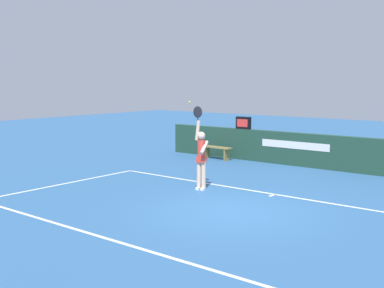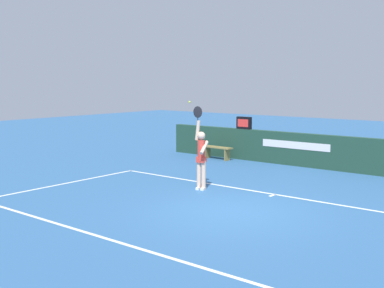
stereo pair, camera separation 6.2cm
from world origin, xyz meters
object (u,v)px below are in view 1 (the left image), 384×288
object	(u,v)px
tennis_player	(201,155)
courtside_bench_near	(217,150)
speed_display	(243,123)
tennis_ball	(190,102)

from	to	relation	value
tennis_player	courtside_bench_near	bearing A→B (deg)	121.10
speed_display	courtside_bench_near	bearing A→B (deg)	-141.92
tennis_player	courtside_bench_near	xyz separation A→B (m)	(-2.92, 4.83, -0.64)
tennis_player	tennis_ball	bearing A→B (deg)	-134.15
tennis_player	tennis_ball	xyz separation A→B (m)	(-0.24, -0.24, 1.56)
tennis_ball	courtside_bench_near	xyz separation A→B (m)	(-2.68, 5.08, -2.20)
speed_display	courtside_bench_near	world-z (taller)	speed_display
courtside_bench_near	tennis_ball	bearing A→B (deg)	-62.18
speed_display	tennis_player	xyz separation A→B (m)	(2.06, -5.50, -0.47)
tennis_player	courtside_bench_near	distance (m)	5.68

